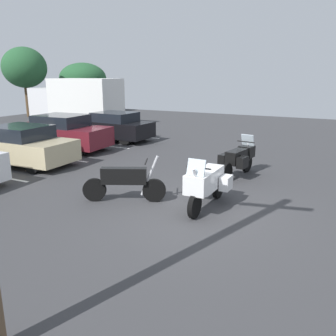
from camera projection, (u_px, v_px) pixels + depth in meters
The scene contains 10 objects.
ground at pixel (197, 213), 8.84m from camera, with size 44.00×44.00×0.10m, color #38383A.
motorcycle_touring at pixel (206, 183), 8.86m from camera, with size 2.23×0.98×1.43m.
motorcycle_second at pixel (239, 158), 11.74m from camera, with size 2.13×0.96×1.34m.
motorcycle_third at pixel (125, 182), 9.39m from camera, with size 1.08×2.07×1.27m.
car_champagne at pixel (19, 146), 13.36m from camera, with size 1.94×4.55×1.47m.
car_maroon at pixel (59, 133), 15.97m from camera, with size 2.16×4.85×1.57m.
car_black at pixel (111, 126), 18.32m from camera, with size 2.03×4.63×1.45m.
box_truck at pixel (78, 101), 23.40m from camera, with size 2.54×6.19×3.06m.
tree_center_right at pixel (24, 68), 27.57m from camera, with size 3.40×3.40×5.40m.
tree_left at pixel (83, 78), 31.08m from camera, with size 4.07×4.07×4.32m.
Camera 1 is at (-7.67, -3.12, 3.32)m, focal length 37.73 mm.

